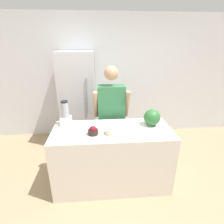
{
  "coord_description": "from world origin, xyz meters",
  "views": [
    {
      "loc": [
        -0.17,
        -1.8,
        2.04
      ],
      "look_at": [
        0.0,
        0.39,
        1.16
      ],
      "focal_mm": 28.0,
      "sensor_mm": 36.0,
      "label": 1
    }
  ],
  "objects_px": {
    "person": "(111,116)",
    "bowl_cream": "(112,131)",
    "bowl_cherries": "(93,131)",
    "refrigerator": "(79,100)",
    "blender": "(66,115)",
    "watermelon": "(152,117)"
  },
  "relations": [
    {
      "from": "person",
      "to": "bowl_cream",
      "type": "bearing_deg",
      "value": -94.05
    },
    {
      "from": "person",
      "to": "bowl_cherries",
      "type": "height_order",
      "value": "person"
    },
    {
      "from": "bowl_cream",
      "to": "bowl_cherries",
      "type": "bearing_deg",
      "value": 179.12
    },
    {
      "from": "refrigerator",
      "to": "blender",
      "type": "distance_m",
      "value": 1.08
    },
    {
      "from": "refrigerator",
      "to": "watermelon",
      "type": "bearing_deg",
      "value": -46.13
    },
    {
      "from": "person",
      "to": "watermelon",
      "type": "relative_size",
      "value": 7.24
    },
    {
      "from": "blender",
      "to": "refrigerator",
      "type": "bearing_deg",
      "value": 85.96
    },
    {
      "from": "bowl_cream",
      "to": "blender",
      "type": "distance_m",
      "value": 0.73
    },
    {
      "from": "bowl_cherries",
      "to": "bowl_cream",
      "type": "bearing_deg",
      "value": -0.88
    },
    {
      "from": "bowl_cherries",
      "to": "blender",
      "type": "height_order",
      "value": "blender"
    },
    {
      "from": "bowl_cherries",
      "to": "watermelon",
      "type": "bearing_deg",
      "value": 12.3
    },
    {
      "from": "bowl_cherries",
      "to": "bowl_cream",
      "type": "xyz_separation_m",
      "value": [
        0.24,
        -0.0,
        -0.0
      ]
    },
    {
      "from": "refrigerator",
      "to": "bowl_cherries",
      "type": "bearing_deg",
      "value": -76.92
    },
    {
      "from": "refrigerator",
      "to": "person",
      "type": "relative_size",
      "value": 1.11
    },
    {
      "from": "bowl_cherries",
      "to": "refrigerator",
      "type": "bearing_deg",
      "value": 103.08
    },
    {
      "from": "refrigerator",
      "to": "bowl_cherries",
      "type": "xyz_separation_m",
      "value": [
        0.32,
        -1.39,
        0.01
      ]
    },
    {
      "from": "refrigerator",
      "to": "person",
      "type": "bearing_deg",
      "value": -49.68
    },
    {
      "from": "person",
      "to": "blender",
      "type": "height_order",
      "value": "person"
    },
    {
      "from": "refrigerator",
      "to": "blender",
      "type": "xyz_separation_m",
      "value": [
        -0.08,
        -1.07,
        0.11
      ]
    },
    {
      "from": "bowl_cream",
      "to": "blender",
      "type": "xyz_separation_m",
      "value": [
        -0.64,
        0.32,
        0.1
      ]
    },
    {
      "from": "blender",
      "to": "person",
      "type": "bearing_deg",
      "value": 26.64
    },
    {
      "from": "person",
      "to": "watermelon",
      "type": "bearing_deg",
      "value": -41.51
    }
  ]
}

